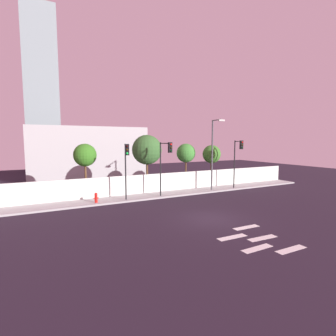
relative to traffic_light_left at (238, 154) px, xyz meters
name	(u,v)px	position (x,y,z in m)	size (l,w,h in m)	color
ground_plane	(211,219)	(-8.79, -7.03, -3.83)	(80.00, 80.00, 0.00)	black
sidewalk	(158,195)	(-8.79, 1.17, -3.76)	(36.00, 2.40, 0.15)	#A1A1A1
perimeter_wall	(152,183)	(-8.79, 2.46, -2.78)	(36.00, 0.18, 1.80)	silver
crosswalk_marking	(257,239)	(-8.83, -11.13, -3.83)	(3.67, 3.86, 0.01)	silver
traffic_light_left	(238,154)	(0.00, 0.00, 0.00)	(0.34, 1.24, 5.09)	black
traffic_light_center	(165,157)	(-8.69, -0.24, -0.08)	(0.48, 1.69, 4.93)	black
traffic_light_right	(126,160)	(-12.29, -0.16, -0.18)	(0.52, 1.51, 4.80)	black
street_lamp_curbside	(213,149)	(-2.86, 0.48, 0.51)	(0.63, 1.90, 7.13)	#4C4C51
fire_hydrant	(96,197)	(-14.68, 0.60, -3.24)	(0.44, 0.26, 0.83)	red
roadside_tree_leftmost	(85,155)	(-14.97, 3.32, 0.07)	(2.04, 2.04, 4.95)	brown
roadside_tree_midleft	(147,150)	(-8.95, 3.32, 0.46)	(2.98, 2.98, 5.80)	brown
roadside_tree_midright	(186,153)	(-4.37, 3.32, 0.03)	(2.05, 2.05, 4.90)	brown
roadside_tree_rightmost	(212,155)	(-0.91, 3.32, -0.19)	(2.08, 2.08, 4.72)	brown
low_building_distant	(88,153)	(-12.21, 16.46, -0.29)	(15.40, 6.00, 7.07)	#AEAEAE
tower_on_skyline	(41,91)	(-17.26, 28.46, 9.59)	(5.21, 5.00, 26.85)	gray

